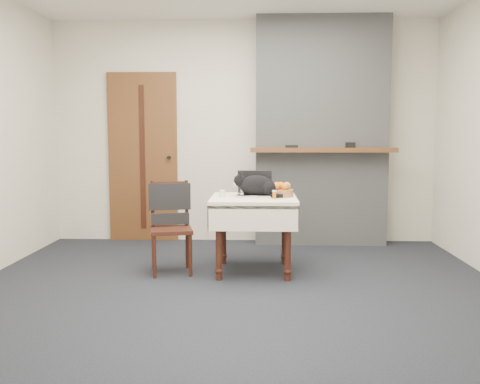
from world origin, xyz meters
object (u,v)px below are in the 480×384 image
(door, at_px, (143,157))
(cat, at_px, (258,186))
(chair, at_px, (170,214))
(laptop, at_px, (254,190))
(side_table, at_px, (254,209))
(fruit_basket, at_px, (281,191))
(cream_jar, at_px, (222,194))
(pill_bottle, at_px, (274,194))

(door, bearing_deg, cat, -46.77)
(chair, bearing_deg, door, 98.27)
(door, height_order, laptop, door)
(door, height_order, side_table, door)
(cat, relative_size, fruit_basket, 1.98)
(laptop, relative_size, cream_jar, 4.97)
(cat, height_order, chair, cat)
(cream_jar, height_order, chair, chair)
(chair, bearing_deg, laptop, -10.09)
(laptop, bearing_deg, cream_jar, -159.05)
(door, bearing_deg, fruit_basket, -41.82)
(laptop, distance_m, cat, 0.07)
(side_table, relative_size, pill_bottle, 10.16)
(side_table, bearing_deg, cream_jar, -172.38)
(laptop, bearing_deg, fruit_basket, 2.04)
(side_table, xyz_separation_m, laptop, (0.00, 0.06, 0.17))
(side_table, bearing_deg, laptop, 85.85)
(cream_jar, bearing_deg, door, 124.86)
(side_table, relative_size, laptop, 2.34)
(laptop, height_order, chair, laptop)
(laptop, xyz_separation_m, chair, (-0.78, -0.04, -0.22))
(cat, distance_m, pill_bottle, 0.21)
(side_table, bearing_deg, fruit_basket, 11.58)
(door, distance_m, laptop, 1.97)
(laptop, distance_m, cream_jar, 0.31)
(pill_bottle, xyz_separation_m, fruit_basket, (0.07, 0.18, 0.01))
(side_table, height_order, chair, chair)
(side_table, distance_m, chair, 0.78)
(pill_bottle, bearing_deg, laptop, 134.19)
(chair, bearing_deg, cream_jar, -19.38)
(pill_bottle, bearing_deg, door, 133.53)
(door, bearing_deg, cream_jar, -55.14)
(cat, distance_m, fruit_basket, 0.22)
(cat, distance_m, chair, 0.85)
(door, height_order, fruit_basket, door)
(laptop, height_order, pill_bottle, laptop)
(cat, height_order, fruit_basket, cat)
(door, bearing_deg, chair, -68.82)
(pill_bottle, bearing_deg, side_table, 144.78)
(side_table, height_order, laptop, laptop)
(side_table, height_order, fruit_basket, fruit_basket)
(door, distance_m, cream_jar, 1.86)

